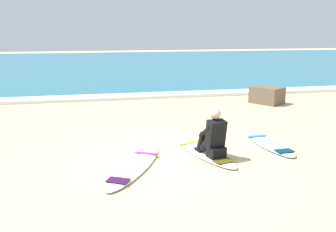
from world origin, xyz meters
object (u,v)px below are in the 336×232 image
object	(u,v)px
surfboard_spare_near	(134,166)
shoreline_rock	(267,95)
surfboard_spare_far	(269,144)
surfer_seated	(213,137)
surfboard_main	(204,152)

from	to	relation	value
surfboard_spare_near	shoreline_rock	distance (m)	7.37
surfboard_spare_near	surfboard_spare_far	distance (m)	3.15
surfboard_spare_far	surfboard_spare_near	bearing A→B (deg)	-166.69
shoreline_rock	surfboard_spare_far	bearing A→B (deg)	-116.30
surfer_seated	surfboard_spare_near	world-z (taller)	surfer_seated
surfer_seated	shoreline_rock	world-z (taller)	surfer_seated
surfboard_spare_near	surfboard_spare_far	size ratio (longest dim) A/B	1.24
surfboard_spare_near	surfboard_main	bearing A→B (deg)	18.19
surfboard_spare_far	surfer_seated	bearing A→B (deg)	-160.12
surfboard_main	surfer_seated	bearing A→B (deg)	-74.87
surfboard_main	surfer_seated	world-z (taller)	surfer_seated
surfboard_main	surfboard_spare_near	size ratio (longest dim) A/B	0.94
surfer_seated	surfboard_spare_near	bearing A→B (deg)	-173.22
surfboard_spare_near	surfer_seated	bearing A→B (deg)	6.78
surfboard_main	surfer_seated	distance (m)	0.51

